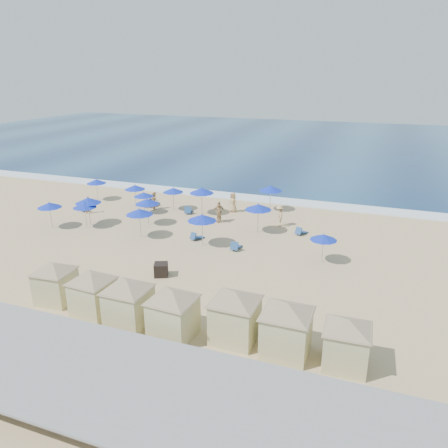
# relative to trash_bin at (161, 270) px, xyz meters

# --- Properties ---
(ground) EXTENTS (160.00, 160.00, 0.00)m
(ground) POSITION_rel_trash_bin_xyz_m (-1.21, 4.15, -0.43)
(ground) COLOR tan
(ground) RESTS_ON ground
(ocean) EXTENTS (160.00, 80.00, 0.06)m
(ocean) POSITION_rel_trash_bin_xyz_m (-1.21, 59.15, -0.40)
(ocean) COLOR navy
(ocean) RESTS_ON ground
(surf_line) EXTENTS (160.00, 2.50, 0.08)m
(surf_line) POSITION_rel_trash_bin_xyz_m (-1.21, 19.65, -0.39)
(surf_line) COLOR white
(surf_line) RESTS_ON ground
(seawall) EXTENTS (160.00, 6.10, 1.22)m
(seawall) POSITION_rel_trash_bin_xyz_m (-1.21, -9.35, 0.22)
(seawall) COLOR gray
(seawall) RESTS_ON ground
(trash_bin) EXTENTS (1.12, 1.12, 0.86)m
(trash_bin) POSITION_rel_trash_bin_xyz_m (0.00, 0.00, 0.00)
(trash_bin) COLOR black
(trash_bin) RESTS_ON ground
(cabana_0) EXTENTS (4.12, 4.12, 2.59)m
(cabana_0) POSITION_rel_trash_bin_xyz_m (-4.02, -5.05, 1.06)
(cabana_0) COLOR #CDC38C
(cabana_0) RESTS_ON ground
(cabana_1) EXTENTS (4.26, 4.26, 2.68)m
(cabana_1) POSITION_rel_trash_bin_xyz_m (-1.18, -5.42, 1.10)
(cabana_1) COLOR #CDC38C
(cabana_1) RESTS_ON ground
(cabana_2) EXTENTS (4.44, 4.44, 2.79)m
(cabana_2) POSITION_rel_trash_bin_xyz_m (1.22, -5.70, 1.17)
(cabana_2) COLOR #CDC38C
(cabana_2) RESTS_ON ground
(cabana_3) EXTENTS (4.42, 4.42, 2.78)m
(cabana_3) POSITION_rel_trash_bin_xyz_m (3.86, -5.84, 1.16)
(cabana_3) COLOR #CDC38C
(cabana_3) RESTS_ON ground
(cabana_4) EXTENTS (4.58, 4.58, 2.87)m
(cabana_4) POSITION_rel_trash_bin_xyz_m (6.82, -5.04, 1.22)
(cabana_4) COLOR #CDC38C
(cabana_4) RESTS_ON ground
(cabana_5) EXTENTS (4.61, 4.61, 2.89)m
(cabana_5) POSITION_rel_trash_bin_xyz_m (9.42, -5.27, 1.23)
(cabana_5) COLOR #CDC38C
(cabana_5) RESTS_ON ground
(cabana_6) EXTENTS (4.15, 4.15, 2.60)m
(cabana_6) POSITION_rel_trash_bin_xyz_m (12.12, -5.28, 1.06)
(cabana_6) COLOR #CDC38C
(cabana_6) RESTS_ON ground
(umbrella_0) EXTENTS (2.00, 2.00, 2.27)m
(umbrella_0) POSITION_rel_trash_bin_xyz_m (-14.64, 13.51, 1.54)
(umbrella_0) COLOR #A5A8AD
(umbrella_0) RESTS_ON ground
(umbrella_1) EXTENTS (1.98, 1.98, 2.26)m
(umbrella_1) POSITION_rel_trash_bin_xyz_m (-10.45, 6.12, 1.53)
(umbrella_1) COLOR #A5A8AD
(umbrella_1) RESTS_ON ground
(umbrella_2) EXTENTS (2.01, 2.01, 2.29)m
(umbrella_2) POSITION_rel_trash_bin_xyz_m (-9.63, 12.73, 1.56)
(umbrella_2) COLOR #A5A8AD
(umbrella_2) RESTS_ON ground
(umbrella_3) EXTENTS (2.21, 2.21, 2.52)m
(umbrella_3) POSITION_rel_trash_bin_xyz_m (-10.57, 6.78, 1.75)
(umbrella_3) COLOR #A5A8AD
(umbrella_3) RESTS_ON ground
(umbrella_4) EXTENTS (1.85, 1.85, 2.10)m
(umbrella_4) POSITION_rel_trash_bin_xyz_m (-7.81, 11.26, 1.40)
(umbrella_4) COLOR #A5A8AD
(umbrella_4) RESTS_ON ground
(umbrella_5) EXTENTS (2.09, 2.09, 2.38)m
(umbrella_5) POSITION_rel_trash_bin_xyz_m (-5.90, 8.63, 1.64)
(umbrella_5) COLOR #A5A8AD
(umbrella_5) RESTS_ON ground
(umbrella_6) EXTENTS (2.16, 2.16, 2.46)m
(umbrella_6) POSITION_rel_trash_bin_xyz_m (-4.89, 5.68, 1.70)
(umbrella_6) COLOR #A5A8AD
(umbrella_6) RESTS_ON ground
(umbrella_7) EXTENTS (2.27, 2.27, 2.58)m
(umbrella_7) POSITION_rel_trash_bin_xyz_m (-2.69, 12.96, 1.81)
(umbrella_7) COLOR #A5A8AD
(umbrella_7) RESTS_ON ground
(umbrella_8) EXTENTS (2.25, 2.25, 2.56)m
(umbrella_8) POSITION_rel_trash_bin_xyz_m (0.43, 5.79, 1.79)
(umbrella_8) COLOR #A5A8AD
(umbrella_8) RESTS_ON ground
(umbrella_9) EXTENTS (2.20, 2.20, 2.50)m
(umbrella_9) POSITION_rel_trash_bin_xyz_m (2.96, 16.24, 1.74)
(umbrella_9) COLOR #A5A8AD
(umbrella_9) RESTS_ON ground
(umbrella_10) EXTENTS (2.21, 2.21, 2.52)m
(umbrella_10) POSITION_rel_trash_bin_xyz_m (3.56, 10.05, 1.75)
(umbrella_10) COLOR #A5A8AD
(umbrella_10) RESTS_ON ground
(umbrella_11) EXTENTS (1.88, 1.88, 2.14)m
(umbrella_11) POSITION_rel_trash_bin_xyz_m (9.44, 5.83, 1.43)
(umbrella_11) COLOR #A5A8AD
(umbrella_11) RESTS_ON ground
(umbrella_12) EXTENTS (2.03, 2.03, 2.31)m
(umbrella_12) POSITION_rel_trash_bin_xyz_m (-13.14, 5.00, 1.57)
(umbrella_12) COLOR #A5A8AD
(umbrella_12) RESTS_ON ground
(umbrella_13) EXTENTS (1.97, 1.97, 2.24)m
(umbrella_13) POSITION_rel_trash_bin_xyz_m (-5.75, 13.22, 1.52)
(umbrella_13) COLOR #A5A8AD
(umbrella_13) RESTS_ON ground
(beach_chair_0) EXTENTS (0.76, 1.33, 0.69)m
(beach_chair_0) POSITION_rel_trash_bin_xyz_m (-13.48, 9.87, -0.19)
(beach_chair_0) COLOR navy
(beach_chair_0) RESTS_ON ground
(beach_chair_1) EXTENTS (0.68, 1.40, 0.75)m
(beach_chair_1) POSITION_rel_trash_bin_xyz_m (-8.30, 13.85, -0.17)
(beach_chair_1) COLOR navy
(beach_chair_1) RESTS_ON ground
(beach_chair_2) EXTENTS (0.96, 1.48, 0.75)m
(beach_chair_2) POSITION_rel_trash_bin_xyz_m (-3.96, 12.69, -0.17)
(beach_chair_2) COLOR navy
(beach_chair_2) RESTS_ON ground
(beach_chair_3) EXTENTS (0.98, 1.33, 0.67)m
(beach_chair_3) POSITION_rel_trash_bin_xyz_m (-0.52, 6.73, -0.20)
(beach_chair_3) COLOR navy
(beach_chair_3) RESTS_ON ground
(beach_chair_4) EXTENTS (0.61, 1.33, 0.73)m
(beach_chair_4) POSITION_rel_trash_bin_xyz_m (3.08, 5.88, -0.18)
(beach_chair_4) COLOR navy
(beach_chair_4) RESTS_ON ground
(beach_chair_5) EXTENTS (1.03, 1.38, 0.69)m
(beach_chair_5) POSITION_rel_trash_bin_xyz_m (7.00, 10.78, -0.19)
(beach_chair_5) COLOR navy
(beach_chair_5) RESTS_ON ground
(beachgoer_0) EXTENTS (0.72, 0.66, 1.64)m
(beachgoer_0) POSITION_rel_trash_bin_xyz_m (-12.76, 9.45, 0.39)
(beachgoer_0) COLOR tan
(beachgoer_0) RESTS_ON ground
(beachgoer_1) EXTENTS (1.03, 1.04, 1.69)m
(beachgoer_1) POSITION_rel_trash_bin_xyz_m (-7.58, 12.82, 0.42)
(beachgoer_1) COLOR tan
(beachgoer_1) RESTS_ON ground
(beachgoer_2) EXTENTS (0.95, 0.99, 1.66)m
(beachgoer_2) POSITION_rel_trash_bin_xyz_m (-0.37, 11.25, 0.40)
(beachgoer_2) COLOR tan
(beachgoer_2) RESTS_ON ground
(beachgoer_3) EXTENTS (1.04, 1.35, 1.85)m
(beachgoer_3) POSITION_rel_trash_bin_xyz_m (4.86, 12.22, 0.50)
(beachgoer_3) COLOR tan
(beachgoer_3) RESTS_ON ground
(beachgoer_4) EXTENTS (1.07, 0.87, 1.90)m
(beachgoer_4) POSITION_rel_trash_bin_xyz_m (-0.19, 14.56, 0.52)
(beachgoer_4) COLOR tan
(beachgoer_4) RESTS_ON ground
(beachgoer_5) EXTENTS (1.17, 0.82, 1.85)m
(beachgoer_5) POSITION_rel_trash_bin_xyz_m (-0.44, 11.47, 0.49)
(beachgoer_5) COLOR tan
(beachgoer_5) RESTS_ON ground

